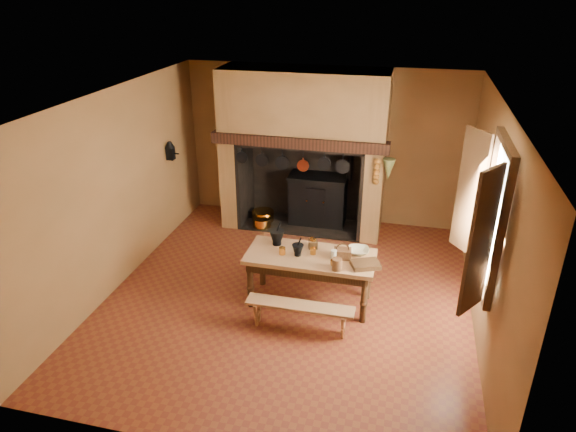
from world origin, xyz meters
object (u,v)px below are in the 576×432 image
object	(u,v)px
work_table	(310,262)
bench_front	(300,311)
iron_range	(318,199)
coffee_grinder	(313,243)
wicker_basket	(343,253)
mixing_bowl	(358,251)

from	to	relation	value
work_table	bench_front	distance (m)	0.74
iron_range	work_table	xyz separation A→B (m)	(0.36, -2.52, 0.15)
coffee_grinder	wicker_basket	bearing A→B (deg)	-39.35
iron_range	coffee_grinder	distance (m)	2.37
iron_range	bench_front	xyz separation A→B (m)	(0.36, -3.18, -0.19)
iron_range	coffee_grinder	bearing A→B (deg)	-81.45
iron_range	bench_front	world-z (taller)	iron_range
iron_range	wicker_basket	bearing A→B (deg)	-72.61
work_table	iron_range	bearing A→B (deg)	98.05
wicker_basket	iron_range	bearing A→B (deg)	100.25
work_table	bench_front	world-z (taller)	work_table
bench_front	mixing_bowl	distance (m)	1.16
iron_range	work_table	size ratio (longest dim) A/B	0.93
iron_range	bench_front	size ratio (longest dim) A/B	1.16
bench_front	wicker_basket	bearing A→B (deg)	57.66
iron_range	coffee_grinder	size ratio (longest dim) A/B	8.71
work_table	bench_front	size ratio (longest dim) A/B	1.25
iron_range	mixing_bowl	distance (m)	2.54
coffee_grinder	work_table	bearing A→B (deg)	-105.08
coffee_grinder	mixing_bowl	world-z (taller)	coffee_grinder
work_table	wicker_basket	distance (m)	0.47
coffee_grinder	iron_range	bearing A→B (deg)	81.38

